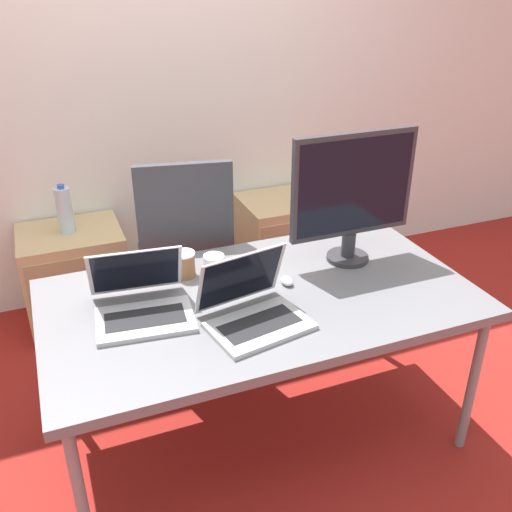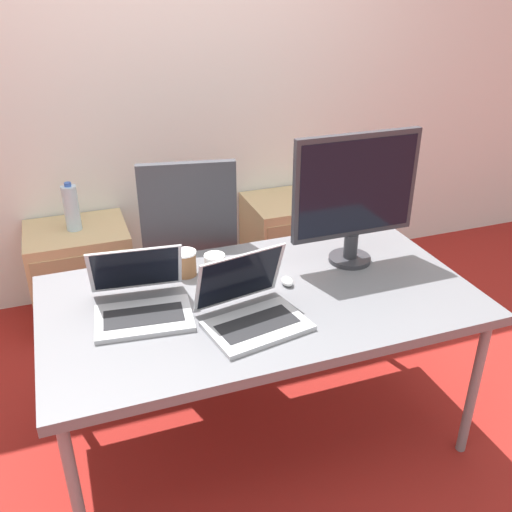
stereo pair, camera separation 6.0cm
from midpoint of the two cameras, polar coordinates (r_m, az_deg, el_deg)
name	(u,v)px [view 1 (the left image)]	position (r m, az deg, el deg)	size (l,w,h in m)	color
ground_plane	(260,430)	(2.66, -0.30, -17.01)	(14.00, 14.00, 0.00)	maroon
wall_back	(161,75)	(3.38, -10.05, 17.41)	(10.00, 0.05, 2.60)	silver
desk	(260,304)	(2.25, -0.34, -4.87)	(1.67, 0.91, 0.70)	slate
office_chair	(187,277)	(2.98, -7.51, -2.08)	(0.56, 0.60, 1.08)	#232326
cabinet_left	(76,276)	(3.39, -18.07, -1.96)	(0.55, 0.46, 0.56)	tan
cabinet_right	(285,240)	(3.65, 2.43, 1.64)	(0.55, 0.46, 0.56)	tan
water_bottle	(65,210)	(3.22, -19.11, 4.37)	(0.08, 0.08, 0.27)	silver
laptop_left	(253,309)	(2.05, -1.14, -5.34)	(0.39, 0.37, 0.24)	#ADADB2
laptop_right	(142,303)	(2.13, -12.14, -4.59)	(0.37, 0.38, 0.23)	#ADADB2
monitor	(353,193)	(2.39, 8.93, 6.20)	(0.55, 0.18, 0.56)	#2D2D33
mouse	(287,281)	(2.29, 2.35, -2.50)	(0.04, 0.07, 0.03)	silver
coffee_cup_white	(214,267)	(2.32, -4.96, -1.14)	(0.09, 0.09, 0.11)	white
coffee_cup_brown	(184,264)	(2.36, -7.91, -0.82)	(0.09, 0.09, 0.11)	brown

